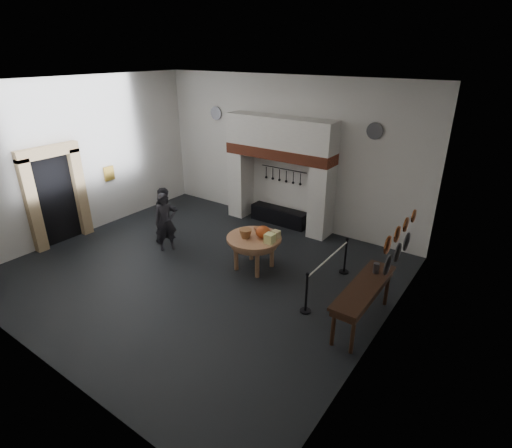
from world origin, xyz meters
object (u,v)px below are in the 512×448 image
Objects in this scene: barrier_post_far at (345,256)px; work_table at (254,238)px; visitor_near at (166,222)px; visitor_far at (166,215)px; iron_range at (279,216)px; barrier_post_near at (306,294)px; side_table at (365,287)px.

work_table is at bearing -150.51° from barrier_post_far.
barrier_post_far is at bearing 29.49° from work_table.
visitor_far is at bearing 75.48° from visitor_near.
barrier_post_near reaches higher than iron_range.
visitor_near is 1.82× the size of barrier_post_far.
iron_range is 2.11× the size of barrier_post_near.
barrier_post_near is (4.57, -0.35, -0.37)m from visitor_near.
visitor_near is 1.02× the size of visitor_far.
barrier_post_far is at bearing -29.41° from iron_range.
barrier_post_near is at bearing -24.02° from work_table.
iron_range is 1.38× the size of work_table.
work_table is at bearing 155.98° from barrier_post_near.
visitor_far is 1.78× the size of barrier_post_near.
work_table is 0.62× the size of side_table.
side_table reaches higher than iron_range.
iron_range is 5.35m from side_table.
visitor_far is at bearing 171.44° from barrier_post_near.
visitor_far is 5.04m from barrier_post_near.
iron_range is at bearing 140.46° from side_table.
visitor_near is at bearing 179.55° from side_table.
barrier_post_far reaches higher than work_table.
work_table is 0.86× the size of visitor_far.
iron_range is 1.16× the size of visitor_near.
work_table is at bearing -47.91° from visitor_near.
side_table is 2.07m from barrier_post_far.
barrier_post_near and barrier_post_far have the same top height.
barrier_post_far is (0.00, 2.00, 0.00)m from barrier_post_near.
visitor_near reaches higher than side_table.
barrier_post_far is at bearing -70.13° from visitor_far.
barrier_post_near is (1.98, -0.88, -0.39)m from work_table.
work_table is 2.31m from barrier_post_far.
iron_range is 3.44m from barrier_post_far.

